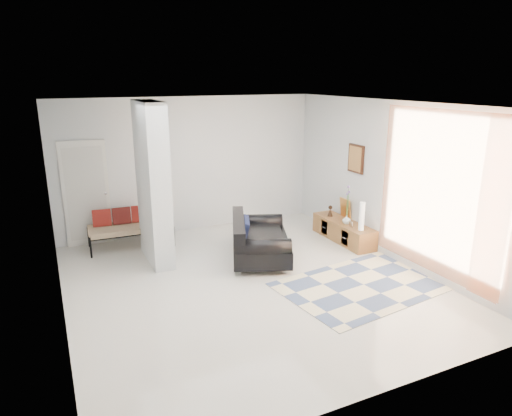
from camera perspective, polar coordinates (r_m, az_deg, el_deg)
name	(u,v)px	position (r m, az deg, el deg)	size (l,w,h in m)	color
floor	(250,283)	(7.41, -0.81, -9.32)	(6.00, 6.00, 0.00)	beige
ceiling	(249,104)	(6.70, -0.90, 12.84)	(6.00, 6.00, 0.00)	white
wall_back	(190,165)	(9.67, -8.24, 5.34)	(6.00, 6.00, 0.00)	silver
wall_front	(380,272)	(4.51, 15.23, -7.79)	(6.00, 6.00, 0.00)	silver
wall_left	(53,222)	(6.35, -24.09, -1.64)	(6.00, 6.00, 0.00)	silver
wall_right	(391,181)	(8.40, 16.52, 3.21)	(6.00, 6.00, 0.00)	silver
partition_column	(153,184)	(8.07, -12.75, 2.96)	(0.35, 1.20, 2.80)	silver
hallway_door	(86,194)	(9.33, -20.47, 1.70)	(0.85, 0.06, 2.04)	white
curtain	(438,194)	(7.54, 21.82, 1.67)	(2.55, 2.55, 0.00)	orange
wall_art	(356,159)	(9.08, 12.39, 6.04)	(0.04, 0.45, 0.55)	#391B0F
media_console	(343,231)	(9.32, 10.87, -2.80)	(0.45, 1.58, 0.80)	brown
loveseat	(257,240)	(8.21, 0.09, -4.03)	(1.52, 1.90, 0.76)	silver
daybed	(129,225)	(9.11, -15.62, -2.12)	(1.59, 0.73, 0.77)	black
area_rug	(364,285)	(7.52, 13.31, -9.33)	(2.60, 1.73, 0.01)	beige
cylinder_lamp	(362,216)	(8.74, 13.09, -1.01)	(0.10, 0.10, 0.54)	beige
bronze_figurine	(330,211)	(9.52, 9.26, -0.36)	(0.11, 0.11, 0.23)	#2F1F15
vase	(347,220)	(9.09, 11.26, -1.43)	(0.17, 0.17, 0.18)	white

